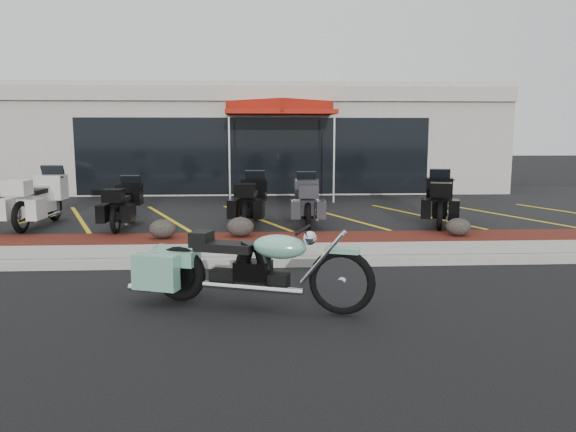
{
  "coord_description": "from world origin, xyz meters",
  "views": [
    {
      "loc": [
        0.11,
        -8.7,
        2.34
      ],
      "look_at": [
        0.65,
        1.2,
        0.84
      ],
      "focal_mm": 35.0,
      "sensor_mm": 36.0,
      "label": 1
    }
  ],
  "objects": [
    {
      "name": "traffic_cone",
      "position": [
        -0.18,
        8.22,
        0.35
      ],
      "size": [
        0.42,
        0.42,
        0.4
      ],
      "primitive_type": "cone",
      "rotation": [
        0.0,
        0.0,
        -0.34
      ],
      "color": "orange",
      "rests_on": "upper_lot"
    },
    {
      "name": "boulder_mid",
      "position": [
        -0.26,
        2.9,
        0.36
      ],
      "size": [
        0.57,
        0.48,
        0.41
      ],
      "primitive_type": "ellipsoid",
      "color": "black",
      "rests_on": "mulch_bed"
    },
    {
      "name": "ground",
      "position": [
        0.0,
        0.0,
        0.0
      ],
      "size": [
        90.0,
        90.0,
        0.0
      ],
      "primitive_type": "plane",
      "color": "black",
      "rests_on": "ground"
    },
    {
      "name": "hero_cruiser",
      "position": [
        1.17,
        -1.81,
        0.57
      ],
      "size": [
        3.32,
        1.84,
        1.14
      ],
      "primitive_type": null,
      "rotation": [
        0.0,
        0.0,
        -0.33
      ],
      "color": "#75B69D",
      "rests_on": "ground"
    },
    {
      "name": "touring_black_front",
      "position": [
        -2.92,
        4.84,
        0.73
      ],
      "size": [
        0.8,
        2.01,
        1.16
      ],
      "primitive_type": null,
      "rotation": [
        0.0,
        0.0,
        1.55
      ],
      "color": "black",
      "rests_on": "upper_lot"
    },
    {
      "name": "dealership_building",
      "position": [
        0.0,
        14.47,
        2.01
      ],
      "size": [
        18.0,
        8.16,
        4.0
      ],
      "color": "gray",
      "rests_on": "ground"
    },
    {
      "name": "touring_black_mid",
      "position": [
        0.04,
        5.29,
        0.77
      ],
      "size": [
        1.08,
        2.21,
        1.24
      ],
      "primitive_type": null,
      "rotation": [
        0.0,
        0.0,
        1.44
      ],
      "color": "black",
      "rests_on": "upper_lot"
    },
    {
      "name": "curb",
      "position": [
        0.0,
        0.9,
        0.07
      ],
      "size": [
        24.0,
        0.25,
        0.15
      ],
      "primitive_type": "cube",
      "color": "gray",
      "rests_on": "ground"
    },
    {
      "name": "touring_white",
      "position": [
        -4.9,
        5.28,
        0.84
      ],
      "size": [
        1.05,
        2.42,
        1.38
      ],
      "primitive_type": null,
      "rotation": [
        0.0,
        0.0,
        1.51
      ],
      "color": "silver",
      "rests_on": "upper_lot"
    },
    {
      "name": "boulder_left",
      "position": [
        -1.85,
        2.79,
        0.36
      ],
      "size": [
        0.55,
        0.46,
        0.39
      ],
      "primitive_type": "ellipsoid",
      "color": "black",
      "rests_on": "mulch_bed"
    },
    {
      "name": "boulder_right",
      "position": [
        4.33,
        2.75,
        0.35
      ],
      "size": [
        0.53,
        0.44,
        0.37
      ],
      "primitive_type": "ellipsoid",
      "color": "black",
      "rests_on": "mulch_bed"
    },
    {
      "name": "popup_canopy",
      "position": [
        0.86,
        10.0,
        3.04
      ],
      "size": [
        4.1,
        4.1,
        3.18
      ],
      "rotation": [
        0.0,
        0.0,
        0.23
      ],
      "color": "silver",
      "rests_on": "upper_lot"
    },
    {
      "name": "touring_grey",
      "position": [
        1.32,
        5.19,
        0.76
      ],
      "size": [
        0.91,
        2.12,
        1.21
      ],
      "primitive_type": null,
      "rotation": [
        0.0,
        0.0,
        1.52
      ],
      "color": "#2A292D",
      "rests_on": "upper_lot"
    },
    {
      "name": "upper_lot",
      "position": [
        0.0,
        8.2,
        0.07
      ],
      "size": [
        26.0,
        9.6,
        0.15
      ],
      "primitive_type": "cube",
      "color": "black",
      "rests_on": "ground"
    },
    {
      "name": "touring_black_rear",
      "position": [
        4.62,
        4.93,
        0.79
      ],
      "size": [
        1.45,
        2.34,
        1.28
      ],
      "primitive_type": null,
      "rotation": [
        0.0,
        0.0,
        1.27
      ],
      "color": "black",
      "rests_on": "upper_lot"
    },
    {
      "name": "sidewalk",
      "position": [
        0.0,
        1.6,
        0.07
      ],
      "size": [
        24.0,
        1.2,
        0.15
      ],
      "primitive_type": "cube",
      "color": "gray",
      "rests_on": "ground"
    },
    {
      "name": "mulch_bed",
      "position": [
        0.0,
        2.8,
        0.08
      ],
      "size": [
        24.0,
        1.2,
        0.16
      ],
      "primitive_type": "cube",
      "color": "#360C0C",
      "rests_on": "ground"
    }
  ]
}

